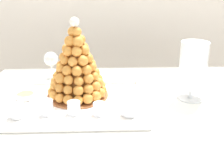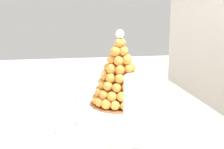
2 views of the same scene
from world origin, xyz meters
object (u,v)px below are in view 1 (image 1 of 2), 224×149
at_px(serving_tray, 76,104).
at_px(wine_glass, 51,60).
at_px(dessert_cup_mid_right, 99,109).
at_px(croquembouche, 77,67).
at_px(dessert_cup_left, 17,111).
at_px(dessert_cup_mid_left, 46,108).
at_px(creme_brulee_ramekin, 26,96).
at_px(dessert_cup_centre, 74,108).
at_px(dessert_cup_right, 129,108).
at_px(macaron_goblet, 193,66).

distance_m(serving_tray, wine_glass, 0.37).
relative_size(serving_tray, dessert_cup_mid_right, 11.74).
bearing_deg(croquembouche, wine_glass, 121.63).
xyz_separation_m(dessert_cup_left, dessert_cup_mid_right, (0.31, 0.01, -0.00)).
bearing_deg(dessert_cup_mid_left, dessert_cup_left, -170.95).
distance_m(dessert_cup_left, dessert_cup_mid_right, 0.31).
bearing_deg(creme_brulee_ramekin, wine_glass, 75.02).
bearing_deg(wine_glass, serving_tray, -64.72).
distance_m(dessert_cup_mid_left, dessert_cup_centre, 0.11).
xyz_separation_m(dessert_cup_centre, wine_glass, (-0.15, 0.42, 0.07)).
height_order(croquembouche, dessert_cup_left, croquembouche).
relative_size(croquembouche, dessert_cup_right, 5.72).
xyz_separation_m(serving_tray, dessert_cup_centre, (0.00, -0.09, 0.03)).
relative_size(dessert_cup_centre, creme_brulee_ramekin, 0.63).
bearing_deg(croquembouche, dessert_cup_right, -40.46).
distance_m(dessert_cup_mid_right, macaron_goblet, 0.44).
height_order(serving_tray, croquembouche, croquembouche).
xyz_separation_m(croquembouche, dessert_cup_right, (0.21, -0.18, -0.11)).
relative_size(dessert_cup_mid_left, dessert_cup_right, 0.94).
relative_size(dessert_cup_mid_right, creme_brulee_ramekin, 0.60).
relative_size(serving_tray, wine_glass, 4.02).
bearing_deg(serving_tray, dessert_cup_right, -26.97).
bearing_deg(macaron_goblet, dessert_cup_centre, -164.21).
bearing_deg(creme_brulee_ramekin, dessert_cup_left, -85.80).
xyz_separation_m(serving_tray, wine_glass, (-0.15, 0.33, 0.10)).
bearing_deg(dessert_cup_mid_right, macaron_goblet, 20.90).
distance_m(serving_tray, dessert_cup_right, 0.24).
height_order(dessert_cup_mid_left, dessert_cup_centre, dessert_cup_mid_left).
height_order(dessert_cup_centre, dessert_cup_mid_right, dessert_cup_centre).
distance_m(macaron_goblet, wine_glass, 0.71).
xyz_separation_m(dessert_cup_mid_left, creme_brulee_ramekin, (-0.12, 0.15, -0.01)).
xyz_separation_m(serving_tray, macaron_goblet, (0.50, 0.05, 0.15)).
bearing_deg(dessert_cup_left, dessert_cup_mid_right, 1.03).
xyz_separation_m(serving_tray, creme_brulee_ramekin, (-0.22, 0.06, 0.01)).
height_order(croquembouche, dessert_cup_mid_left, croquembouche).
xyz_separation_m(serving_tray, dessert_cup_mid_left, (-0.11, -0.09, 0.03)).
relative_size(dessert_cup_right, macaron_goblet, 0.24).
relative_size(dessert_cup_centre, wine_glass, 0.36).
relative_size(serving_tray, croquembouche, 1.64).
xyz_separation_m(serving_tray, dessert_cup_left, (-0.21, -0.11, 0.03)).
distance_m(dessert_cup_mid_left, wine_glass, 0.43).
bearing_deg(dessert_cup_left, macaron_goblet, 12.54).
relative_size(dessert_cup_left, dessert_cup_mid_right, 1.17).
bearing_deg(dessert_cup_left, dessert_cup_right, 0.30).
bearing_deg(dessert_cup_left, serving_tray, 27.69).
relative_size(serving_tray, dessert_cup_mid_left, 9.96).
bearing_deg(dessert_cup_right, dessert_cup_centre, 175.98).
xyz_separation_m(creme_brulee_ramekin, wine_glass, (0.07, 0.27, 0.08)).
relative_size(dessert_cup_mid_left, dessert_cup_centre, 1.13).
height_order(croquembouche, dessert_cup_right, croquembouche).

